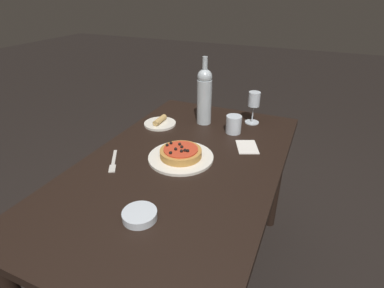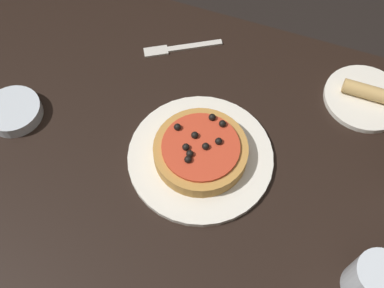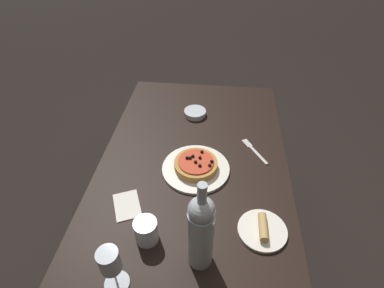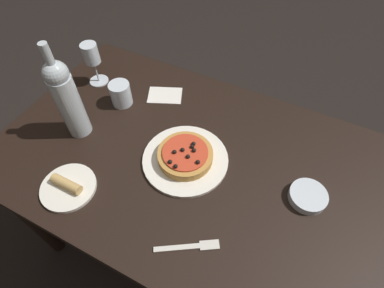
{
  "view_description": "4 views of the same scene",
  "coord_description": "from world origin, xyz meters",
  "px_view_note": "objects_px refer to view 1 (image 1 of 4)",
  "views": [
    {
      "loc": [
        0.98,
        0.48,
        1.42
      ],
      "look_at": [
        -0.03,
        0.04,
        0.83
      ],
      "focal_mm": 28.0,
      "sensor_mm": 36.0,
      "label": 1
    },
    {
      "loc": [
        -0.17,
        0.39,
        1.52
      ],
      "look_at": [
        -0.02,
        -0.0,
        0.81
      ],
      "focal_mm": 42.0,
      "sensor_mm": 36.0,
      "label": 2
    },
    {
      "loc": [
        -0.92,
        -0.09,
        1.66
      ],
      "look_at": [
        0.01,
        0.01,
        0.85
      ],
      "focal_mm": 28.0,
      "sensor_mm": 36.0,
      "label": 3
    },
    {
      "loc": [
        0.24,
        -0.51,
        1.57
      ],
      "look_at": [
        -0.03,
        0.03,
        0.79
      ],
      "focal_mm": 28.0,
      "sensor_mm": 36.0,
      "label": 4
    }
  ],
  "objects_px": {
    "water_cup": "(234,124)",
    "pizza": "(181,153)",
    "side_bowl": "(140,215)",
    "wine_glass": "(254,101)",
    "side_plate": "(160,123)",
    "dining_table": "(181,181)",
    "dinner_plate": "(181,157)",
    "wine_bottle": "(204,95)",
    "fork": "(113,162)"
  },
  "relations": [
    {
      "from": "water_cup",
      "to": "side_plate",
      "type": "height_order",
      "value": "water_cup"
    },
    {
      "from": "side_bowl",
      "to": "fork",
      "type": "xyz_separation_m",
      "value": [
        -0.25,
        -0.29,
        -0.01
      ]
    },
    {
      "from": "side_plate",
      "to": "pizza",
      "type": "bearing_deg",
      "value": 42.92
    },
    {
      "from": "dinner_plate",
      "to": "wine_glass",
      "type": "relative_size",
      "value": 1.63
    },
    {
      "from": "pizza",
      "to": "wine_bottle",
      "type": "bearing_deg",
      "value": -172.84
    },
    {
      "from": "side_bowl",
      "to": "side_plate",
      "type": "relative_size",
      "value": 0.67
    },
    {
      "from": "wine_glass",
      "to": "water_cup",
      "type": "xyz_separation_m",
      "value": [
        0.16,
        -0.06,
        -0.08
      ]
    },
    {
      "from": "pizza",
      "to": "water_cup",
      "type": "xyz_separation_m",
      "value": [
        -0.34,
        0.13,
        0.01
      ]
    },
    {
      "from": "dining_table",
      "to": "side_plate",
      "type": "relative_size",
      "value": 7.96
    },
    {
      "from": "water_cup",
      "to": "pizza",
      "type": "bearing_deg",
      "value": -21.2
    },
    {
      "from": "wine_glass",
      "to": "side_plate",
      "type": "distance_m",
      "value": 0.52
    },
    {
      "from": "fork",
      "to": "side_plate",
      "type": "bearing_deg",
      "value": 149.53
    },
    {
      "from": "side_bowl",
      "to": "fork",
      "type": "height_order",
      "value": "side_bowl"
    },
    {
      "from": "dining_table",
      "to": "dinner_plate",
      "type": "bearing_deg",
      "value": -154.23
    },
    {
      "from": "pizza",
      "to": "dinner_plate",
      "type": "bearing_deg",
      "value": 121.42
    },
    {
      "from": "dining_table",
      "to": "pizza",
      "type": "relative_size",
      "value": 7.51
    },
    {
      "from": "dinner_plate",
      "to": "pizza",
      "type": "distance_m",
      "value": 0.02
    },
    {
      "from": "water_cup",
      "to": "side_bowl",
      "type": "bearing_deg",
      "value": -7.11
    },
    {
      "from": "wine_bottle",
      "to": "side_plate",
      "type": "relative_size",
      "value": 2.08
    },
    {
      "from": "fork",
      "to": "side_plate",
      "type": "relative_size",
      "value": 0.96
    },
    {
      "from": "fork",
      "to": "water_cup",
      "type": "bearing_deg",
      "value": 110.54
    },
    {
      "from": "dinner_plate",
      "to": "side_plate",
      "type": "distance_m",
      "value": 0.38
    },
    {
      "from": "pizza",
      "to": "wine_glass",
      "type": "distance_m",
      "value": 0.55
    },
    {
      "from": "side_bowl",
      "to": "wine_glass",
      "type": "bearing_deg",
      "value": 170.45
    },
    {
      "from": "dining_table",
      "to": "side_bowl",
      "type": "height_order",
      "value": "side_bowl"
    },
    {
      "from": "dining_table",
      "to": "wine_glass",
      "type": "bearing_deg",
      "value": 161.63
    },
    {
      "from": "dining_table",
      "to": "water_cup",
      "type": "bearing_deg",
      "value": 162.48
    },
    {
      "from": "pizza",
      "to": "water_cup",
      "type": "height_order",
      "value": "water_cup"
    },
    {
      "from": "wine_glass",
      "to": "water_cup",
      "type": "height_order",
      "value": "wine_glass"
    },
    {
      "from": "dining_table",
      "to": "dinner_plate",
      "type": "height_order",
      "value": "dinner_plate"
    },
    {
      "from": "side_bowl",
      "to": "water_cup",
      "type": "bearing_deg",
      "value": 172.89
    },
    {
      "from": "pizza",
      "to": "water_cup",
      "type": "relative_size",
      "value": 2.02
    },
    {
      "from": "pizza",
      "to": "wine_glass",
      "type": "bearing_deg",
      "value": 159.07
    },
    {
      "from": "wine_glass",
      "to": "wine_bottle",
      "type": "bearing_deg",
      "value": -66.67
    },
    {
      "from": "dining_table",
      "to": "dinner_plate",
      "type": "distance_m",
      "value": 0.11
    },
    {
      "from": "pizza",
      "to": "wine_glass",
      "type": "relative_size",
      "value": 1.04
    },
    {
      "from": "dining_table",
      "to": "side_bowl",
      "type": "relative_size",
      "value": 11.95
    },
    {
      "from": "wine_bottle",
      "to": "fork",
      "type": "bearing_deg",
      "value": -20.0
    },
    {
      "from": "fork",
      "to": "wine_bottle",
      "type": "bearing_deg",
      "value": 128.42
    },
    {
      "from": "dining_table",
      "to": "wine_bottle",
      "type": "xyz_separation_m",
      "value": [
        -0.43,
        -0.07,
        0.25
      ]
    },
    {
      "from": "pizza",
      "to": "wine_bottle",
      "type": "distance_m",
      "value": 0.42
    },
    {
      "from": "fork",
      "to": "side_plate",
      "type": "height_order",
      "value": "side_plate"
    },
    {
      "from": "wine_bottle",
      "to": "side_bowl",
      "type": "relative_size",
      "value": 3.13
    },
    {
      "from": "pizza",
      "to": "side_plate",
      "type": "relative_size",
      "value": 1.06
    },
    {
      "from": "dinner_plate",
      "to": "side_bowl",
      "type": "height_order",
      "value": "side_bowl"
    },
    {
      "from": "water_cup",
      "to": "side_plate",
      "type": "xyz_separation_m",
      "value": [
        0.07,
        -0.39,
        -0.03
      ]
    },
    {
      "from": "dining_table",
      "to": "wine_bottle",
      "type": "bearing_deg",
      "value": -171.36
    },
    {
      "from": "wine_bottle",
      "to": "pizza",
      "type": "bearing_deg",
      "value": 7.16
    },
    {
      "from": "dinner_plate",
      "to": "side_bowl",
      "type": "xyz_separation_m",
      "value": [
        0.4,
        0.04,
        0.01
      ]
    },
    {
      "from": "pizza",
      "to": "side_plate",
      "type": "bearing_deg",
      "value": -137.08
    }
  ]
}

